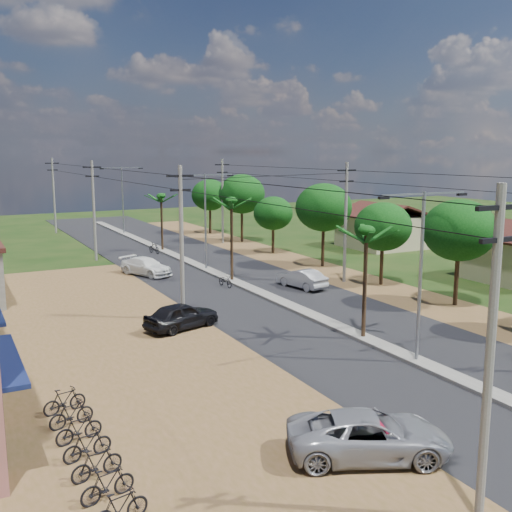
{
  "coord_description": "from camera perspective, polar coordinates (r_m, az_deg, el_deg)",
  "views": [
    {
      "loc": [
        -19.07,
        -20.11,
        9.74
      ],
      "look_at": [
        -1.06,
        14.07,
        3.0
      ],
      "focal_mm": 42.0,
      "sensor_mm": 36.0,
      "label": 1
    }
  ],
  "objects": [
    {
      "name": "utility_pole_w_a",
      "position": [
        16.52,
        21.41,
        -8.37
      ],
      "size": [
        1.6,
        0.24,
        9.0
      ],
      "color": "#605E56",
      "rests_on": "ground"
    },
    {
      "name": "palm_median_near",
      "position": [
        31.03,
        10.47,
        1.94
      ],
      "size": [
        2.0,
        2.0,
        6.15
      ],
      "color": "black",
      "rests_on": "ground"
    },
    {
      "name": "ground",
      "position": [
        29.38,
        15.01,
        -9.82
      ],
      "size": [
        160.0,
        160.0,
        0.0
      ],
      "primitive_type": "plane",
      "color": "black",
      "rests_on": "ground"
    },
    {
      "name": "dirt_lot_west",
      "position": [
        30.02,
        -18.72,
        -9.54
      ],
      "size": [
        18.0,
        46.0,
        0.04
      ],
      "primitive_type": "cube",
      "color": "brown",
      "rests_on": "ground"
    },
    {
      "name": "streetlight_near",
      "position": [
        28.16,
        15.45,
        -0.6
      ],
      "size": [
        5.1,
        0.18,
        8.0
      ],
      "color": "gray",
      "rests_on": "ground"
    },
    {
      "name": "dirt_shoulder_east",
      "position": [
        45.69,
        10.13,
        -2.55
      ],
      "size": [
        5.0,
        90.0,
        0.03
      ],
      "primitive_type": "cube",
      "color": "brown",
      "rests_on": "ground"
    },
    {
      "name": "roadside_sign",
      "position": [
        20.7,
        11.7,
        -16.7
      ],
      "size": [
        0.51,
        1.27,
        1.1
      ],
      "rotation": [
        0.0,
        0.0,
        -0.33
      ],
      "color": "maroon",
      "rests_on": "ground"
    },
    {
      "name": "tree_east_e",
      "position": [
        51.16,
        6.46,
        4.62
      ],
      "size": [
        4.8,
        4.8,
        7.14
      ],
      "color": "black",
      "rests_on": "ground"
    },
    {
      "name": "utility_pole_w_d",
      "position": [
        76.24,
        -18.7,
        5.63
      ],
      "size": [
        1.6,
        0.24,
        9.0
      ],
      "color": "#605E56",
      "rests_on": "ground"
    },
    {
      "name": "utility_pole_e_c",
      "position": [
        64.09,
        -3.21,
        5.42
      ],
      "size": [
        1.6,
        0.24,
        9.0
      ],
      "color": "#605E56",
      "rests_on": "ground"
    },
    {
      "name": "house_east_far",
      "position": [
        63.04,
        11.94,
        2.99
      ],
      "size": [
        7.6,
        7.5,
        4.6
      ],
      "color": "tan",
      "rests_on": "ground"
    },
    {
      "name": "streetlight_far",
      "position": [
        72.83,
        -12.6,
        5.76
      ],
      "size": [
        5.1,
        0.18,
        8.0
      ],
      "color": "gray",
      "rests_on": "ground"
    },
    {
      "name": "tree_east_f",
      "position": [
        57.83,
        1.65,
        4.08
      ],
      "size": [
        3.8,
        3.8,
        5.52
      ],
      "color": "black",
      "rests_on": "ground"
    },
    {
      "name": "tree_east_c",
      "position": [
        39.83,
        18.79,
        2.33
      ],
      "size": [
        4.6,
        4.6,
        6.83
      ],
      "color": "black",
      "rests_on": "ground"
    },
    {
      "name": "tree_east_g",
      "position": [
        65.04,
        -1.36,
        5.92
      ],
      "size": [
        5.0,
        5.0,
        7.38
      ],
      "color": "black",
      "rests_on": "ground"
    },
    {
      "name": "tree_east_h",
      "position": [
        72.2,
        -4.42,
        5.81
      ],
      "size": [
        4.4,
        4.4,
        6.52
      ],
      "color": "black",
      "rests_on": "ground"
    },
    {
      "name": "car_silver_mid",
      "position": [
        43.34,
        4.39,
        -2.2
      ],
      "size": [
        2.15,
        4.33,
        1.36
      ],
      "primitive_type": "imported",
      "rotation": [
        0.0,
        0.0,
        3.32
      ],
      "color": "#919298",
      "rests_on": "ground"
    },
    {
      "name": "moto_rider_west_b",
      "position": [
        58.61,
        -9.67,
        0.71
      ],
      "size": [
        0.91,
        1.84,
        1.07
      ],
      "primitive_type": "imported",
      "rotation": [
        0.0,
        0.0,
        0.24
      ],
      "color": "black",
      "rests_on": "ground"
    },
    {
      "name": "median",
      "position": [
        43.7,
        -1.17,
        -2.87
      ],
      "size": [
        1.0,
        90.0,
        0.18
      ],
      "primitive_type": "cube",
      "color": "#605E56",
      "rests_on": "ground"
    },
    {
      "name": "utility_pole_w_b",
      "position": [
        34.67,
        -7.11,
        1.55
      ],
      "size": [
        1.6,
        0.24,
        9.0
      ],
      "color": "#605E56",
      "rests_on": "ground"
    },
    {
      "name": "utility_pole_e_b",
      "position": [
        45.11,
        8.53,
        3.44
      ],
      "size": [
        1.6,
        0.24,
        9.0
      ],
      "color": "#605E56",
      "rests_on": "ground"
    },
    {
      "name": "utility_pole_w_c",
      "position": [
        55.67,
        -15.19,
        4.41
      ],
      "size": [
        1.6,
        0.24,
        9.0
      ],
      "color": "#605E56",
      "rests_on": "ground"
    },
    {
      "name": "road",
      "position": [
        41.12,
        0.71,
        -3.78
      ],
      "size": [
        12.0,
        110.0,
        0.04
      ],
      "primitive_type": "cube",
      "color": "black",
      "rests_on": "ground"
    },
    {
      "name": "parked_scooter_row",
      "position": [
        20.76,
        -15.77,
        -16.93
      ],
      "size": [
        1.73,
        8.62,
        1.0
      ],
      "color": "black",
      "rests_on": "ground"
    },
    {
      "name": "car_parked_silver",
      "position": [
        20.39,
        10.72,
        -16.51
      ],
      "size": [
        5.8,
        4.43,
        1.47
      ],
      "primitive_type": "imported",
      "rotation": [
        0.0,
        0.0,
        1.13
      ],
      "color": "#919298",
      "rests_on": "ground"
    },
    {
      "name": "palm_median_far",
      "position": [
        59.43,
        -9.02,
        5.45
      ],
      "size": [
        2.0,
        2.0,
        5.85
      ],
      "color": "black",
      "rests_on": "ground"
    },
    {
      "name": "moto_rider_west_a",
      "position": [
        43.64,
        -2.94,
        -2.4
      ],
      "size": [
        0.79,
        1.8,
        0.91
      ],
      "primitive_type": "imported",
      "rotation": [
        0.0,
        0.0,
        0.11
      ],
      "color": "black",
      "rests_on": "ground"
    },
    {
      "name": "palm_median_mid",
      "position": [
        44.58,
        -2.35,
        4.94
      ],
      "size": [
        2.0,
        2.0,
        6.55
      ],
      "color": "black",
      "rests_on": "ground"
    },
    {
      "name": "tree_east_d",
      "position": [
        44.76,
        11.99,
        2.75
      ],
      "size": [
        4.2,
        4.2,
        6.13
      ],
      "color": "black",
      "rests_on": "ground"
    },
    {
      "name": "car_white_far",
      "position": [
        48.5,
        -10.41,
        -1.03
      ],
      "size": [
        3.71,
        5.09,
        1.37
      ],
      "primitive_type": "imported",
      "rotation": [
        0.0,
        0.0,
        0.43
      ],
      "color": "silver",
      "rests_on": "ground"
    },
    {
      "name": "car_parked_dark",
      "position": [
        33.61,
        -7.1,
        -5.71
      ],
      "size": [
        4.66,
        2.89,
        1.48
      ],
      "primitive_type": "imported",
      "rotation": [
        0.0,
        0.0,
        1.85
      ],
      "color": "black",
      "rests_on": "ground"
    },
    {
      "name": "streetlight_mid",
      "position": [
        49.23,
        -4.85,
        4.08
      ],
      "size": [
        5.1,
        0.18,
        8.0
      ],
      "color": "gray",
      "rests_on": "ground"
    }
  ]
}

